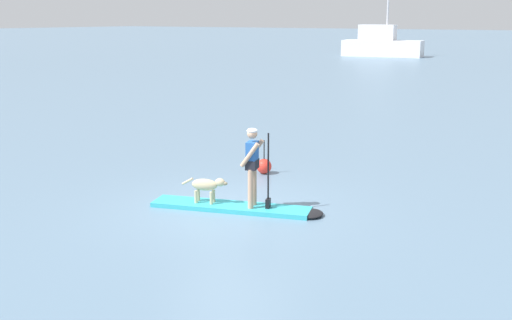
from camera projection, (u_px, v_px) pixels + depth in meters
The scene contains 6 objects.
ground_plane at pixel (231, 209), 13.31m from camera, with size 400.00×400.00×0.00m, color slate.
paddleboard at pixel (241, 208), 13.24m from camera, with size 3.79×1.80×0.10m.
person_paddler at pixel (253, 162), 12.94m from camera, with size 0.67×0.58×1.71m.
dog at pixel (207, 186), 13.34m from camera, with size 1.02×0.42×0.57m.
moored_boat_far_starboard at pixel (381, 44), 64.74m from camera, with size 8.59×3.92×9.32m.
marker_buoy at pixel (264, 166), 16.28m from camera, with size 0.40×0.40×0.90m.
Camera 1 is at (7.45, -10.33, 4.06)m, focal length 43.04 mm.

